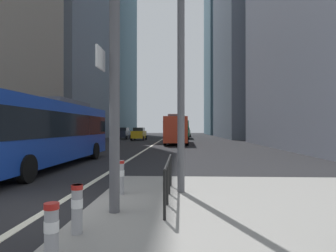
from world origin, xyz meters
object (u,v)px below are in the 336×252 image
at_px(car_receding_far, 186,132).
at_px(street_lamp_post, 181,7).
at_px(bollard_left, 51,230).
at_px(traffic_signal_gantry, 19,26).
at_px(city_bus_red_distant, 181,128).
at_px(bollard_right, 77,206).
at_px(city_bus_blue_oncoming, 46,130).
at_px(car_oncoming_mid, 123,133).
at_px(bollard_back, 121,175).
at_px(car_oncoming_far, 139,134).
at_px(city_bus_red_receding, 177,128).
at_px(car_receding_near, 180,132).

distance_m(car_receding_far, street_lamp_post, 54.25).
bearing_deg(bollard_left, traffic_signal_gantry, 127.33).
relative_size(city_bus_red_distant, bollard_right, 12.94).
bearing_deg(city_bus_blue_oncoming, car_oncoming_mid, 95.37).
distance_m(city_bus_blue_oncoming, city_bus_red_distant, 39.18).
bearing_deg(car_oncoming_mid, street_lamp_post, -76.45).
xyz_separation_m(bollard_left, bollard_back, (0.07, 4.01, 0.05)).
xyz_separation_m(car_oncoming_far, street_lamp_post, (6.51, -36.47, 4.29)).
height_order(city_bus_blue_oncoming, bollard_left, city_bus_blue_oncoming).
relative_size(car_oncoming_mid, bollard_right, 5.45).
bearing_deg(city_bus_blue_oncoming, city_bus_red_distant, 80.39).
height_order(city_bus_blue_oncoming, traffic_signal_gantry, traffic_signal_gantry).
distance_m(city_bus_red_receding, car_receding_far, 27.28).
xyz_separation_m(car_receding_near, car_receding_far, (1.15, -3.41, 0.00)).
distance_m(car_oncoming_mid, bollard_right, 44.65).
distance_m(car_oncoming_mid, street_lamp_post, 42.02).
xyz_separation_m(city_bus_blue_oncoming, car_oncoming_far, (-0.00, 30.81, -0.85)).
relative_size(bollard_left, bollard_right, 0.97).
relative_size(city_bus_red_receding, city_bus_red_distant, 1.07).
distance_m(car_oncoming_far, traffic_signal_gantry, 38.74).
distance_m(city_bus_red_receding, car_receding_near, 30.65).
xyz_separation_m(car_receding_far, bollard_back, (-2.60, -54.43, -0.34)).
bearing_deg(bollard_left, car_oncoming_mid, 100.22).
distance_m(car_oncoming_mid, bollard_left, 45.73).
relative_size(car_receding_far, traffic_signal_gantry, 0.69).
distance_m(city_bus_red_distant, bollard_right, 47.61).
bearing_deg(street_lamp_post, bollard_right, -117.98).
xyz_separation_m(bollard_right, bollard_back, (0.13, 2.92, 0.04)).
bearing_deg(traffic_signal_gantry, bollard_right, -35.94).
xyz_separation_m(city_bus_blue_oncoming, car_receding_near, (6.35, 51.83, -0.85)).
relative_size(city_bus_red_receding, street_lamp_post, 1.42).
bearing_deg(car_oncoming_far, street_lamp_post, -79.88).
distance_m(city_bus_blue_oncoming, traffic_signal_gantry, 8.57).
bearing_deg(street_lamp_post, bollard_left, -111.08).
xyz_separation_m(car_oncoming_mid, car_receding_near, (9.64, 16.85, -0.00)).
bearing_deg(street_lamp_post, traffic_signal_gantry, -149.74).
bearing_deg(car_oncoming_far, car_oncoming_mid, 128.24).
bearing_deg(car_oncoming_mid, city_bus_red_receding, -56.06).
relative_size(street_lamp_post, bollard_back, 8.87).
height_order(city_bus_red_receding, bollard_back, city_bus_red_receding).
distance_m(bollard_left, bollard_right, 1.09).
relative_size(city_bus_blue_oncoming, car_receding_far, 2.82).
height_order(traffic_signal_gantry, bollard_right, traffic_signal_gantry).
height_order(city_bus_red_distant, street_lamp_post, street_lamp_post).
relative_size(car_oncoming_far, street_lamp_post, 0.52).
distance_m(city_bus_red_receding, bollard_right, 30.18).
bearing_deg(street_lamp_post, city_bus_blue_oncoming, 139.01).
height_order(street_lamp_post, bollard_back, street_lamp_post).
xyz_separation_m(city_bus_red_distant, traffic_signal_gantry, (-3.50, -46.31, 2.28)).
height_order(car_receding_near, street_lamp_post, street_lamp_post).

